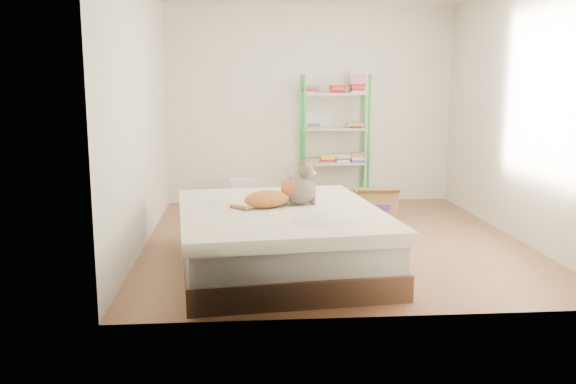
{
  "coord_description": "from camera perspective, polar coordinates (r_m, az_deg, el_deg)",
  "views": [
    {
      "loc": [
        -0.94,
        -6.04,
        1.6
      ],
      "look_at": [
        -0.51,
        -0.62,
        0.62
      ],
      "focal_mm": 38.0,
      "sensor_mm": 36.0,
      "label": 1
    }
  ],
  "objects": [
    {
      "name": "grey_cat",
      "position": [
        5.35,
        1.1,
        0.73
      ],
      "size": [
        0.36,
        0.32,
        0.36
      ],
      "primitive_type": null,
      "rotation": [
        0.0,
        0.0,
        1.74
      ],
      "color": "gray",
      "rests_on": "bed"
    },
    {
      "name": "orange_cat",
      "position": [
        5.22,
        -1.98,
        -0.44
      ],
      "size": [
        0.54,
        0.4,
        0.19
      ],
      "primitive_type": null,
      "rotation": [
        0.0,
        0.0,
        0.33
      ],
      "color": "#D7673C",
      "rests_on": "bed"
    },
    {
      "name": "bed",
      "position": [
        5.29,
        -0.83,
        -4.34
      ],
      "size": [
        1.89,
        2.27,
        0.54
      ],
      "rotation": [
        0.0,
        0.0,
        0.11
      ],
      "color": "brown",
      "rests_on": "ground"
    },
    {
      "name": "room",
      "position": [
        6.12,
        4.38,
        7.39
      ],
      "size": [
        3.81,
        4.21,
        2.61
      ],
      "color": "#94634A",
      "rests_on": "ground"
    },
    {
      "name": "white_bin",
      "position": [
        7.86,
        -4.31,
        -0.11
      ],
      "size": [
        0.36,
        0.33,
        0.38
      ],
      "rotation": [
        0.0,
        0.0,
        0.12
      ],
      "color": "white",
      "rests_on": "ground"
    },
    {
      "name": "cardboard_box",
      "position": [
        7.34,
        8.17,
        -1.1
      ],
      "size": [
        0.5,
        0.48,
        0.39
      ],
      "rotation": [
        0.0,
        0.0,
        -0.05
      ],
      "color": "#8D6F4B",
      "rests_on": "ground"
    },
    {
      "name": "shelf_unit",
      "position": [
        8.05,
        4.44,
        4.76
      ],
      "size": [
        0.88,
        0.36,
        1.74
      ],
      "color": "green",
      "rests_on": "ground"
    }
  ]
}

